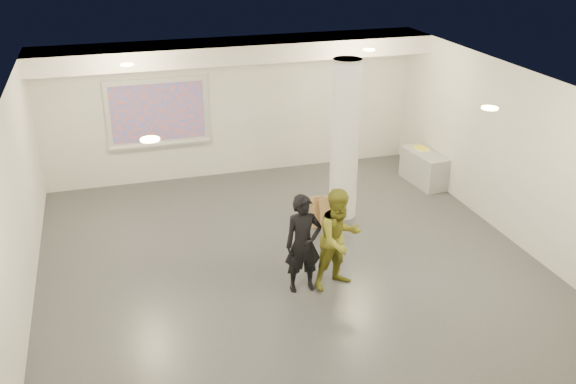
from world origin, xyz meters
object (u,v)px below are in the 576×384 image
object	(u,v)px
column	(345,141)
projection_screen	(158,113)
woman	(303,244)
man	(339,239)
credenza	(424,168)

from	to	relation	value
column	projection_screen	xyz separation A→B (m)	(-3.10, 2.65, 0.03)
woman	man	world-z (taller)	man
woman	man	xyz separation A→B (m)	(0.56, -0.05, 0.02)
credenza	man	bearing A→B (deg)	-139.66
credenza	man	xyz separation A→B (m)	(-3.19, -3.30, 0.46)
column	credenza	distance (m)	2.68
projection_screen	woman	xyz separation A→B (m)	(1.57, -4.95, -0.75)
projection_screen	woman	world-z (taller)	projection_screen
column	projection_screen	size ratio (longest dim) A/B	1.43
projection_screen	man	xyz separation A→B (m)	(2.13, -4.99, -0.72)
column	credenza	bearing A→B (deg)	23.36
credenza	man	size ratio (longest dim) A/B	0.73
woman	projection_screen	bearing A→B (deg)	109.64
credenza	woman	size ratio (longest dim) A/B	0.76
column	woman	xyz separation A→B (m)	(-1.53, -2.29, -0.72)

